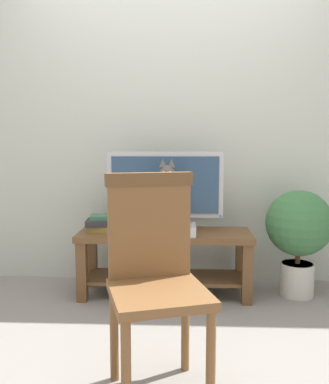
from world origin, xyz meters
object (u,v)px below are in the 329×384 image
object	(u,v)px
tv_stand	(165,251)
potted_plant	(299,230)
media_box	(167,230)
cat	(167,200)
book_stack	(101,224)
tv	(165,189)
wooden_chair	(155,267)

from	to	relation	value
tv_stand	potted_plant	size ratio (longest dim) A/B	1.61
media_box	cat	distance (m)	0.21
cat	book_stack	size ratio (longest dim) A/B	2.07
book_stack	potted_plant	world-z (taller)	potted_plant
media_box	book_stack	distance (m)	0.49
book_stack	potted_plant	xyz separation A→B (m)	(1.42, 0.02, -0.04)
book_stack	potted_plant	size ratio (longest dim) A/B	0.29
tv	book_stack	xyz separation A→B (m)	(-0.46, -0.06, -0.25)
cat	book_stack	distance (m)	0.53
tv	potted_plant	size ratio (longest dim) A/B	1.09
media_box	potted_plant	xyz separation A→B (m)	(0.94, 0.10, -0.01)
tv	cat	bearing A→B (deg)	-81.99
tv_stand	tv	xyz separation A→B (m)	(0.00, 0.06, 0.45)
wooden_chair	potted_plant	xyz separation A→B (m)	(0.96, 1.18, -0.07)
cat	potted_plant	bearing A→B (deg)	6.92
cat	book_stack	bearing A→B (deg)	168.60
tv_stand	cat	world-z (taller)	cat
cat	potted_plant	distance (m)	0.97
tv_stand	media_box	world-z (taller)	media_box
tv_stand	media_box	bearing A→B (deg)	-75.61
tv	media_box	bearing A→B (deg)	-81.73
tv	tv_stand	bearing A→B (deg)	-90.03
tv_stand	media_box	xyz separation A→B (m)	(0.02, -0.08, 0.18)
tv_stand	cat	distance (m)	0.40
cat	wooden_chair	xyz separation A→B (m)	(-0.02, -1.06, -0.16)
tv_stand	potted_plant	world-z (taller)	potted_plant
wooden_chair	potted_plant	bearing A→B (deg)	50.88
wooden_chair	cat	bearing A→B (deg)	89.08
tv	media_box	distance (m)	0.31
media_box	wooden_chair	bearing A→B (deg)	-90.85
tv	book_stack	distance (m)	0.53
tv	book_stack	bearing A→B (deg)	-172.79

